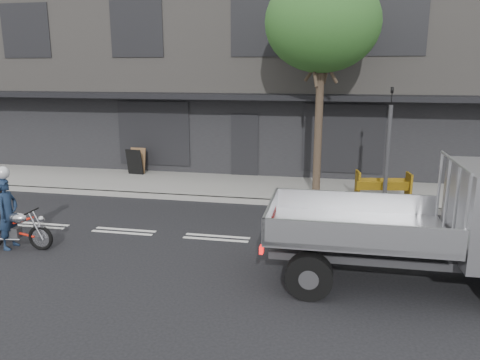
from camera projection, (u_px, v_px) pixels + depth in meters
name	position (u px, v px, depth m)	size (l,w,h in m)	color
ground	(217.00, 238.00, 11.29)	(80.00, 80.00, 0.00)	black
sidewalk	(250.00, 188.00, 15.76)	(32.00, 3.20, 0.15)	gray
kerb	(241.00, 201.00, 14.23)	(32.00, 0.20, 0.15)	gray
building_main	(276.00, 69.00, 21.15)	(26.00, 10.00, 8.00)	slate
street_tree	(322.00, 23.00, 13.66)	(3.40, 3.40, 6.74)	#382B21
traffic_light_pole	(388.00, 153.00, 13.31)	(0.12, 0.12, 3.50)	#2D2D30
motorcycle	(15.00, 228.00, 10.55)	(1.81, 0.52, 0.93)	black
rider	(8.00, 214.00, 10.51)	(0.59, 0.39, 1.62)	#172640
construction_barrier	(384.00, 187.00, 13.77)	(1.58, 0.63, 0.88)	#E19E0B
sandwich_board	(134.00, 162.00, 17.28)	(0.61, 0.40, 0.96)	black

